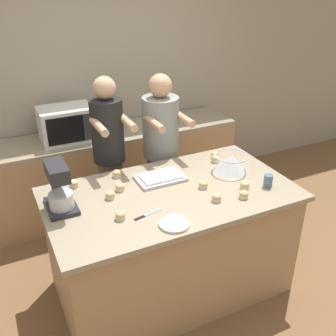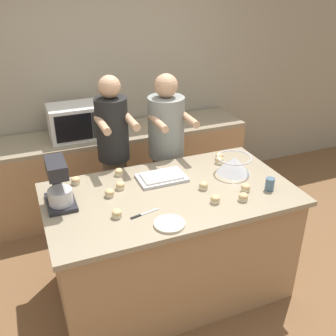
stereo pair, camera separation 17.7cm
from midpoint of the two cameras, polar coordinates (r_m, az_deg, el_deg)
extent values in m
plane|color=brown|center=(3.55, -1.10, -16.72)|extent=(16.00, 16.00, 0.00)
cube|color=gray|center=(4.43, -11.46, 12.08)|extent=(10.00, 0.06, 2.70)
cube|color=#A87F56|center=(3.26, -1.17, -10.98)|extent=(1.81, 0.99, 0.90)
cube|color=gray|center=(2.99, -1.26, -3.86)|extent=(1.88, 1.05, 0.04)
cube|color=#A87F56|center=(4.44, -9.17, -0.48)|extent=(2.80, 0.60, 0.86)
cube|color=gray|center=(4.26, -9.61, 4.88)|extent=(2.80, 0.60, 0.04)
cylinder|color=brown|center=(3.76, -9.33, -5.26)|extent=(0.22, 0.22, 0.94)
cylinder|color=black|center=(3.43, -10.25, 5.34)|extent=(0.28, 0.28, 0.56)
sphere|color=tan|center=(3.31, -10.79, 11.35)|extent=(0.19, 0.19, 0.19)
cylinder|color=tan|center=(3.20, -11.59, 5.92)|extent=(0.06, 0.34, 0.06)
cylinder|color=tan|center=(3.26, -7.54, 6.65)|extent=(0.06, 0.34, 0.06)
cylinder|color=brown|center=(3.92, -2.28, -3.95)|extent=(0.26, 0.26, 0.88)
cylinder|color=gray|center=(3.60, -2.49, 5.93)|extent=(0.33, 0.33, 0.56)
sphere|color=tan|center=(3.48, -2.62, 11.84)|extent=(0.21, 0.21, 0.21)
cylinder|color=tan|center=(3.36, -3.58, 6.49)|extent=(0.06, 0.34, 0.06)
cylinder|color=tan|center=(3.47, 0.76, 7.22)|extent=(0.06, 0.34, 0.06)
cube|color=#232328|center=(2.90, -16.90, -5.34)|extent=(0.20, 0.30, 0.03)
cylinder|color=#232328|center=(2.94, -17.64, -2.18)|extent=(0.07, 0.07, 0.22)
cube|color=#232328|center=(2.75, -17.63, -0.47)|extent=(0.13, 0.26, 0.10)
cylinder|color=#BCBCC1|center=(2.84, -16.95, -4.52)|extent=(0.17, 0.17, 0.11)
cone|color=#BCBCC1|center=(3.29, 7.60, 0.73)|extent=(0.28, 0.28, 0.14)
torus|color=#BCBCC1|center=(3.26, 7.67, 1.78)|extent=(0.29, 0.29, 0.01)
cube|color=#BCBCC1|center=(3.15, -2.73, -1.51)|extent=(0.38, 0.25, 0.02)
cube|color=white|center=(3.14, -2.74, -1.19)|extent=(0.31, 0.20, 0.02)
cube|color=silver|center=(4.10, -15.73, 6.20)|extent=(0.52, 0.36, 0.34)
cube|color=black|center=(3.92, -15.86, 5.24)|extent=(0.36, 0.01, 0.27)
cube|color=#2D2D2D|center=(3.96, -12.52, 5.86)|extent=(0.10, 0.01, 0.27)
cylinder|color=slate|center=(3.10, 12.76, -1.85)|extent=(0.07, 0.07, 0.10)
cylinder|color=beige|center=(2.61, -1.04, -8.13)|extent=(0.21, 0.21, 0.02)
cube|color=#BCBCC1|center=(2.74, -4.09, -6.48)|extent=(0.14, 0.05, 0.01)
cube|color=black|center=(2.69, -6.03, -7.26)|extent=(0.08, 0.03, 0.01)
cylinder|color=beige|center=(3.02, -8.64, -3.02)|extent=(0.07, 0.07, 0.03)
ellipsoid|color=tan|center=(3.01, -8.67, -2.61)|extent=(0.07, 0.07, 0.04)
cylinder|color=beige|center=(2.70, -8.80, -7.11)|extent=(0.07, 0.07, 0.03)
ellipsoid|color=tan|center=(2.68, -8.83, -6.67)|extent=(0.07, 0.07, 0.04)
cylinder|color=beige|center=(2.93, 9.22, -4.08)|extent=(0.07, 0.07, 0.03)
ellipsoid|color=tan|center=(2.92, 9.26, -3.66)|extent=(0.07, 0.07, 0.04)
cylinder|color=beige|center=(3.03, 3.47, -2.67)|extent=(0.07, 0.07, 0.03)
ellipsoid|color=tan|center=(3.02, 3.49, -2.26)|extent=(0.07, 0.07, 0.04)
cylinder|color=beige|center=(3.52, 5.39, 1.68)|extent=(0.07, 0.07, 0.03)
ellipsoid|color=tan|center=(3.51, 5.41, 2.05)|extent=(0.07, 0.07, 0.04)
cylinder|color=beige|center=(3.22, -8.98, -1.07)|extent=(0.07, 0.07, 0.03)
ellipsoid|color=tan|center=(3.21, -9.01, -0.68)|extent=(0.07, 0.07, 0.04)
cylinder|color=beige|center=(3.44, 5.41, 1.10)|extent=(0.07, 0.07, 0.03)
ellipsoid|color=tan|center=(3.43, 5.43, 1.48)|extent=(0.07, 0.07, 0.04)
cylinder|color=beige|center=(3.06, 9.45, -2.72)|extent=(0.07, 0.07, 0.03)
ellipsoid|color=tan|center=(3.05, 9.49, -2.32)|extent=(0.07, 0.07, 0.04)
cylinder|color=beige|center=(2.93, -10.10, -4.16)|extent=(0.07, 0.07, 0.03)
ellipsoid|color=tan|center=(2.92, -10.14, -3.74)|extent=(0.07, 0.07, 0.04)
cylinder|color=beige|center=(3.14, -15.07, -2.47)|extent=(0.07, 0.07, 0.03)
ellipsoid|color=tan|center=(3.13, -15.12, -2.07)|extent=(0.07, 0.07, 0.04)
cylinder|color=beige|center=(2.87, 5.31, -4.55)|extent=(0.07, 0.07, 0.03)
ellipsoid|color=tan|center=(2.86, 5.33, -4.13)|extent=(0.07, 0.07, 0.04)
camera|label=1|loc=(0.09, -91.72, -0.88)|focal=42.00mm
camera|label=2|loc=(0.09, 88.28, 0.88)|focal=42.00mm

